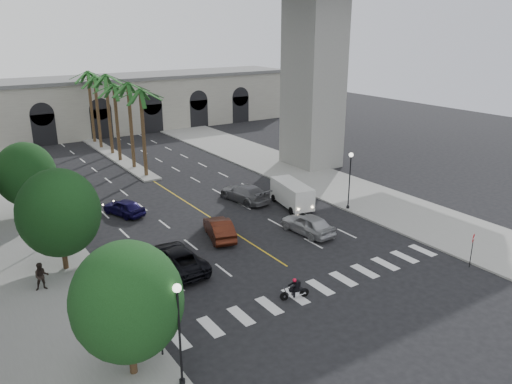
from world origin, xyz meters
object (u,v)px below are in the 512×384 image
lamp_post_left_near (179,326)px  pedestrian_b (42,276)px  do_not_enter_sign (473,243)px  car_c (175,259)px  traffic_signal_far (131,281)px  car_b (219,228)px  pedestrian_a (122,296)px  car_e (124,207)px  car_d (245,193)px  lamp_post_right (350,176)px  motorcycle_rider (295,289)px  lamp_post_left_far (63,198)px  traffic_signal_near (160,314)px  car_a (308,224)px  cargo_van (292,194)px

lamp_post_left_near → pedestrian_b: (-3.53, 12.77, -2.15)m
do_not_enter_sign → car_c: bearing=124.8°
traffic_signal_far → car_c: traffic_signal_far is taller
car_b → pedestrian_a: bearing=47.7°
car_e → car_d: bearing=145.5°
lamp_post_right → pedestrian_a: bearing=-167.1°
motorcycle_rider → pedestrian_a: pedestrian_a is taller
lamp_post_left_far → do_not_enter_sign: (21.90, -21.08, -1.41)m
motorcycle_rider → car_e: size_ratio=0.44×
pedestrian_a → traffic_signal_far: bearing=-83.3°
lamp_post_left_near → lamp_post_left_far: same height
pedestrian_b → do_not_enter_sign: (25.43, -12.85, 0.74)m
traffic_signal_near → traffic_signal_far: (0.00, 4.00, 0.00)m
traffic_signal_near → car_c: bearing=61.3°
car_d → do_not_enter_sign: do_not_enter_sign is taller
traffic_signal_far → pedestrian_a: 1.96m
car_a → car_c: size_ratio=0.80×
traffic_signal_near → car_b: traffic_signal_near is taller
car_c → lamp_post_right: bearing=-173.8°
lamp_post_left_near → car_e: 23.72m
motorcycle_rider → traffic_signal_near: bearing=-160.6°
car_a → do_not_enter_sign: bearing=113.1°
lamp_post_left_near → car_e: bearing=76.9°
car_e → do_not_enter_sign: 28.40m
car_e → pedestrian_a: pedestrian_a is taller
motorcycle_rider → cargo_van: cargo_van is taller
car_e → pedestrian_a: bearing=50.3°
car_c → cargo_van: bearing=-159.2°
car_d → pedestrian_b: size_ratio=3.10×
lamp_post_right → pedestrian_b: bearing=-179.5°
lamp_post_right → pedestrian_a: size_ratio=3.08×
lamp_post_right → do_not_enter_sign: 13.19m
pedestrian_b → traffic_signal_near: bearing=-62.0°
car_c → lamp_post_left_near: bearing=66.2°
lamp_post_left_near → motorcycle_rider: 10.15m
car_e → car_b: bearing=96.8°
lamp_post_left_far → car_d: bearing=-2.9°
lamp_post_left_near → lamp_post_right: size_ratio=1.00×
car_e → pedestrian_b: (-8.88, -10.20, 0.34)m
motorcycle_rider → lamp_post_left_near: bearing=-145.9°
motorcycle_rider → car_a: 10.22m
traffic_signal_near → car_c: size_ratio=0.60×
traffic_signal_far → car_d: 21.17m
lamp_post_left_far → do_not_enter_sign: lamp_post_left_far is taller
traffic_signal_near → motorcycle_rider: traffic_signal_near is taller
cargo_van → lamp_post_right: bearing=-32.0°
motorcycle_rider → traffic_signal_far: bearing=175.1°
car_c → traffic_signal_near: bearing=60.8°
lamp_post_left_far → do_not_enter_sign: size_ratio=2.15×
car_a → cargo_van: (2.79, 5.73, 0.43)m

